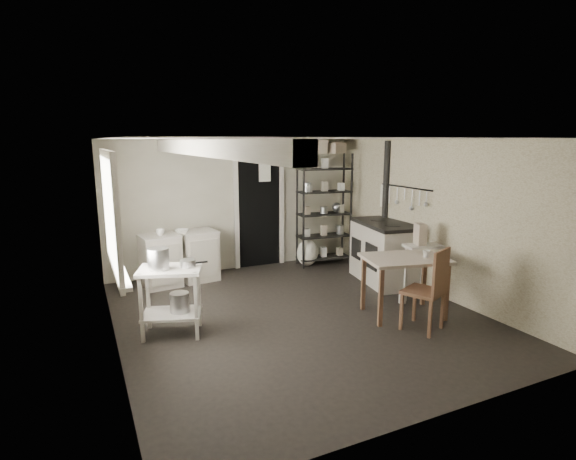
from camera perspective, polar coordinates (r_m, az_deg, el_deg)
name	(u,v)px	position (r m, az deg, el deg)	size (l,w,h in m)	color
floor	(298,315)	(6.07, 1.23, -10.75)	(5.00, 5.00, 0.00)	black
ceiling	(298,139)	(5.62, 1.33, 11.52)	(5.00, 5.00, 0.00)	beige
wall_back	(235,205)	(8.02, -6.73, 3.14)	(4.50, 0.02, 2.30)	#AFAA95
wall_front	(440,287)	(3.74, 18.75, -6.87)	(4.50, 0.02, 2.30)	#AFAA95
wall_left	(110,248)	(5.16, -21.69, -2.14)	(0.02, 5.00, 2.30)	#AFAA95
wall_right	(433,218)	(7.02, 17.95, 1.50)	(0.02, 5.00, 2.30)	#AFAA95
window	(109,213)	(5.30, -21.79, 2.04)	(0.12, 1.76, 1.28)	beige
doorway	(259,212)	(8.17, -3.65, 2.28)	(0.96, 0.10, 2.08)	beige
ceiling_beam	(203,148)	(5.20, -10.78, 10.24)	(0.18, 5.00, 0.18)	beige
wallpaper_panel	(433,218)	(7.01, 17.89, 1.50)	(0.01, 5.00, 2.30)	beige
utensil_rail	(405,187)	(7.37, 14.61, 5.27)	(0.06, 1.20, 0.44)	#B7B8BA
prep_table	(171,302)	(5.56, -14.59, -8.84)	(0.71, 0.51, 0.82)	beige
stockpot	(158,259)	(5.37, -16.12, -3.58)	(0.24, 0.24, 0.26)	#B7B8BA
saucepan	(188,264)	(5.43, -12.63, -4.22)	(0.18, 0.18, 0.10)	#B7B8BA
bucket	(180,303)	(5.55, -13.59, -8.96)	(0.22, 0.22, 0.24)	#B7B8BA
base_cabinets	(180,255)	(7.46, -13.60, -3.12)	(1.26, 0.54, 0.83)	beige
mixing_bowl	(182,225)	(7.33, -13.34, 0.60)	(0.30, 0.30, 0.07)	silver
counter_cup	(160,226)	(7.21, -15.94, 0.44)	(0.14, 0.14, 0.11)	silver
shelf_rack	(324,214)	(8.29, 4.59, 2.04)	(0.97, 0.38, 2.05)	black
shelf_jar	(309,193)	(8.04, 2.72, 4.74)	(0.08, 0.08, 0.18)	silver
storage_box_a	(316,156)	(8.12, 3.58, 9.39)	(0.34, 0.29, 0.23)	#C0B19B
storage_box_b	(335,157)	(8.24, 6.02, 9.24)	(0.29, 0.27, 0.19)	#C0B19B
stove	(384,256)	(7.48, 12.11, -3.19)	(0.69, 1.25, 0.99)	beige
stovepipe	(386,182)	(7.78, 12.38, 5.97)	(0.11, 0.11, 1.43)	black
side_ledge	(422,271)	(6.79, 16.60, -4.99)	(0.53, 0.28, 0.82)	beige
oats_box	(420,231)	(6.65, 16.46, -0.16)	(0.12, 0.20, 0.30)	#C0B19B
work_table	(404,287)	(6.14, 14.47, -7.06)	(1.04, 0.73, 0.79)	beige
table_cup	(426,256)	(6.10, 17.14, -3.19)	(0.10, 0.10, 0.09)	silver
chair	(423,291)	(5.72, 16.78, -7.47)	(0.43, 0.45, 1.03)	#503222
flour_sack	(307,253)	(8.29, 2.49, -2.93)	(0.41, 0.34, 0.49)	white
floor_crock	(402,298)	(6.67, 14.33, -8.34)	(0.11, 0.11, 0.14)	silver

